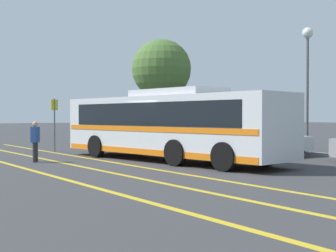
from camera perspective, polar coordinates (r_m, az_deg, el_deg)
name	(u,v)px	position (r m, az deg, el deg)	size (l,w,h in m)	color
ground_plane	(159,160)	(19.84, -1.06, -4.20)	(220.00, 220.00, 0.00)	#38383A
lane_strip_0	(122,164)	(18.42, -5.59, -4.62)	(0.20, 31.21, 0.01)	gold
lane_strip_1	(82,167)	(17.62, -10.47, -4.90)	(0.20, 31.21, 0.01)	gold
lane_strip_2	(31,170)	(16.91, -16.35, -5.18)	(0.20, 31.21, 0.01)	gold
curb_strip	(283,151)	(24.51, 13.89, -3.03)	(39.21, 0.36, 0.15)	#99999E
transit_bus	(168,124)	(19.51, 0.03, 0.23)	(11.72, 4.02, 2.97)	silver
parked_car_0	(145,134)	(32.22, -2.80, -0.99)	(4.57, 2.02, 1.21)	#9E9EA3
parked_car_1	(187,136)	(27.83, 2.32, -1.26)	(4.19, 1.95, 1.33)	#9E9EA3
parked_car_2	(265,140)	(23.25, 11.76, -1.64)	(4.40, 2.13, 1.43)	silver
pedestrian_0	(35,139)	(19.72, -15.88, -1.54)	(0.45, 0.45, 1.66)	#2D2D33
bus_stop_sign	(54,119)	(25.18, -13.68, 0.89)	(0.08, 0.40, 2.79)	#59595E
street_lamp	(307,59)	(24.91, 16.64, 7.88)	(0.55, 0.55, 6.36)	#59595E
tree_1	(162,69)	(36.04, -0.79, 6.94)	(4.55, 4.55, 7.76)	#513823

